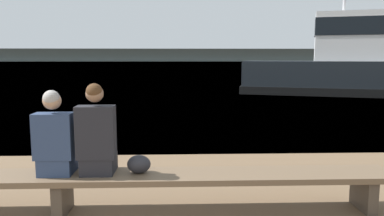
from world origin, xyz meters
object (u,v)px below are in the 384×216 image
object	(u,v)px
shopping_bag	(139,164)
tugboat_red	(340,69)
bench_main	(62,181)
person_left	(55,140)
person_right	(97,137)

from	to	relation	value
shopping_bag	tugboat_red	distance (m)	15.98
shopping_bag	tugboat_red	world-z (taller)	tugboat_red
bench_main	tugboat_red	xyz separation A→B (m)	(9.14, 13.68, 0.84)
person_left	shopping_bag	size ratio (longest dim) A/B	3.60
shopping_bag	tugboat_red	size ratio (longest dim) A/B	0.03
person_left	person_right	size ratio (longest dim) A/B	0.93
person_left	person_right	xyz separation A→B (m)	(0.47, -0.00, 0.03)
person_right	shopping_bag	xyz separation A→B (m)	(0.47, 0.02, -0.33)
person_right	shopping_bag	distance (m)	0.57
tugboat_red	person_left	bearing A→B (deg)	165.05
person_right	tugboat_red	world-z (taller)	tugboat_red
shopping_bag	person_right	bearing A→B (deg)	-177.83
tugboat_red	person_right	bearing A→B (deg)	166.43
bench_main	shopping_bag	bearing A→B (deg)	1.80
person_left	shopping_bag	xyz separation A→B (m)	(0.93, 0.02, -0.30)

